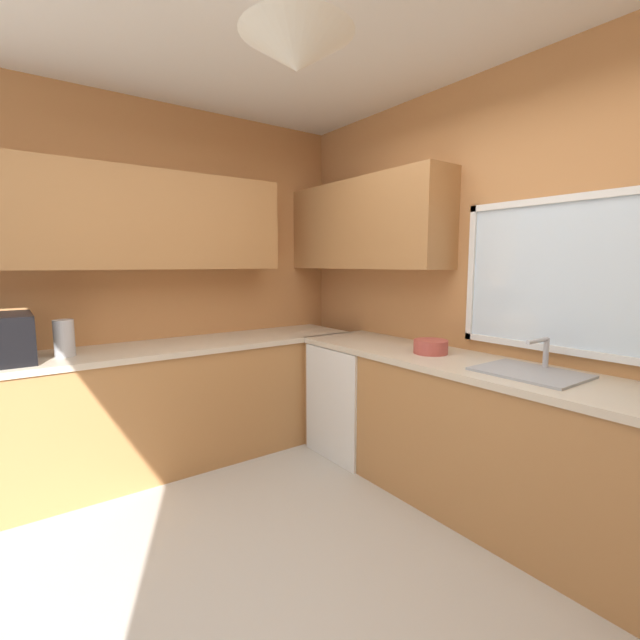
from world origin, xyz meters
The scene contains 8 objects.
ground_plane centered at (0.00, 0.00, 0.00)m, with size 9.00×9.00×0.00m, color #B7B2A8.
room_shell centered at (-0.39, 0.45, 1.80)m, with size 4.21×3.35×2.76m.
counter_run_left centered at (-1.73, 0.00, 0.45)m, with size 0.65×2.96×0.90m.
counter_run_back centered at (0.21, 1.30, 0.45)m, with size 3.30×0.65×0.90m.
dishwasher centered at (-1.07, 1.27, 0.43)m, with size 0.60×0.60×0.86m, color white.
kettle centered at (-1.71, -0.66, 1.02)m, with size 0.12×0.12×0.24m, color #B7B7BC.
sink_assembly centered at (0.28, 1.31, 0.91)m, with size 0.52×0.40×0.19m.
bowl centered at (-0.40, 1.30, 0.95)m, with size 0.22×0.22×0.09m, color #B74C42.
Camera 1 is at (1.49, -0.97, 1.49)m, focal length 24.76 mm.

